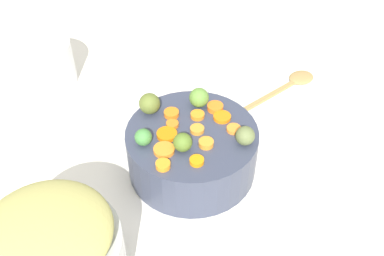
{
  "coord_description": "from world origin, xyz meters",
  "views": [
    {
      "loc": [
        0.58,
        0.13,
        0.69
      ],
      "look_at": [
        -0.02,
        -0.01,
        0.13
      ],
      "focal_mm": 40.6,
      "sensor_mm": 36.0,
      "label": 1
    }
  ],
  "objects": [
    {
      "name": "carrot_slice_9",
      "position": [
        -0.07,
        -0.01,
        0.13
      ],
      "size": [
        0.03,
        0.03,
        0.01
      ],
      "primitive_type": "cylinder",
      "rotation": [
        0.0,
        0.0,
        1.8
      ],
      "color": "orange",
      "rests_on": "serving_bowl_carrots"
    },
    {
      "name": "brussels_sprout_3",
      "position": [
        -0.06,
        -0.11,
        0.14
      ],
      "size": [
        0.04,
        0.04,
        0.04
      ],
      "primitive_type": "sphere",
      "color": "#5E6C2C",
      "rests_on": "serving_bowl_carrots"
    },
    {
      "name": "wooden_spoon",
      "position": [
        -0.35,
        0.17,
        0.03
      ],
      "size": [
        0.26,
        0.22,
        0.01
      ],
      "color": "#A6844C",
      "rests_on": "tabletop"
    },
    {
      "name": "carrot_slice_8",
      "position": [
        -0.03,
        0.0,
        0.13
      ],
      "size": [
        0.03,
        0.03,
        0.01
      ],
      "primitive_type": "cylinder",
      "rotation": [
        0.0,
        0.0,
        4.58
      ],
      "color": "orange",
      "rests_on": "serving_bowl_carrots"
    },
    {
      "name": "carrot_slice_5",
      "position": [
        0.0,
        -0.05,
        0.13
      ],
      "size": [
        0.04,
        0.04,
        0.01
      ],
      "primitive_type": "cylinder",
      "rotation": [
        0.0,
        0.0,
        0.04
      ],
      "color": "orange",
      "rests_on": "serving_bowl_carrots"
    },
    {
      "name": "tabletop",
      "position": [
        0.0,
        0.0,
        0.01
      ],
      "size": [
        2.4,
        2.4,
        0.02
      ],
      "primitive_type": "cube",
      "color": "white",
      "rests_on": "ground"
    },
    {
      "name": "carrot_slice_6",
      "position": [
        -0.1,
        0.02,
        0.13
      ],
      "size": [
        0.04,
        0.04,
        0.01
      ],
      "primitive_type": "cylinder",
      "rotation": [
        0.0,
        0.0,
        6.14
      ],
      "color": "orange",
      "rests_on": "serving_bowl_carrots"
    },
    {
      "name": "casserole_dish",
      "position": [
        -0.23,
        -0.46,
        0.08
      ],
      "size": [
        0.19,
        0.19,
        0.11
      ],
      "primitive_type": "cylinder",
      "color": "white",
      "rests_on": "tabletop"
    },
    {
      "name": "stuffing_mound",
      "position": [
        0.28,
        -0.15,
        0.17
      ],
      "size": [
        0.2,
        0.2,
        0.05
      ],
      "primitive_type": "ellipsoid",
      "color": "tan",
      "rests_on": "metal_pot"
    },
    {
      "name": "carrot_slice_2",
      "position": [
        -0.06,
        -0.06,
        0.13
      ],
      "size": [
        0.04,
        0.04,
        0.01
      ],
      "primitive_type": "cylinder",
      "rotation": [
        0.0,
        0.0,
        2.55
      ],
      "color": "orange",
      "rests_on": "serving_bowl_carrots"
    },
    {
      "name": "brussels_sprout_0",
      "position": [
        -0.01,
        0.09,
        0.14
      ],
      "size": [
        0.04,
        0.04,
        0.04
      ],
      "primitive_type": "sphere",
      "color": "#606D3E",
      "rests_on": "serving_bowl_carrots"
    },
    {
      "name": "serving_bowl_carrots",
      "position": [
        -0.02,
        -0.01,
        0.07
      ],
      "size": [
        0.26,
        0.26,
        0.1
      ],
      "primitive_type": "cylinder",
      "color": "#363C50",
      "rests_on": "tabletop"
    },
    {
      "name": "carrot_slice_1",
      "position": [
        0.01,
        0.02,
        0.13
      ],
      "size": [
        0.04,
        0.04,
        0.01
      ],
      "primitive_type": "cylinder",
      "rotation": [
        0.0,
        0.0,
        5.17
      ],
      "color": "orange",
      "rests_on": "serving_bowl_carrots"
    },
    {
      "name": "carrot_slice_10",
      "position": [
        -0.04,
        0.07,
        0.13
      ],
      "size": [
        0.03,
        0.03,
        0.01
      ],
      "primitive_type": "cylinder",
      "rotation": [
        0.0,
        0.0,
        3.19
      ],
      "color": "orange",
      "rests_on": "serving_bowl_carrots"
    },
    {
      "name": "carrot_slice_3",
      "position": [
        -0.07,
        0.04,
        0.13
      ],
      "size": [
        0.05,
        0.05,
        0.01
      ],
      "primitive_type": "cylinder",
      "rotation": [
        0.0,
        0.0,
        1.15
      ],
      "color": "orange",
      "rests_on": "serving_bowl_carrots"
    },
    {
      "name": "carrot_slice_4",
      "position": [
        0.08,
        -0.04,
        0.13
      ],
      "size": [
        0.03,
        0.03,
        0.01
      ],
      "primitive_type": "cylinder",
      "rotation": [
        0.0,
        0.0,
        6.14
      ],
      "color": "orange",
      "rests_on": "serving_bowl_carrots"
    },
    {
      "name": "brussels_sprout_4",
      "position": [
        0.03,
        -0.09,
        0.14
      ],
      "size": [
        0.03,
        0.03,
        0.03
      ],
      "primitive_type": "sphere",
      "color": "#45843E",
      "rests_on": "serving_bowl_carrots"
    },
    {
      "name": "brussels_sprout_2",
      "position": [
        -0.1,
        -0.01,
        0.14
      ],
      "size": [
        0.04,
        0.04,
        0.04
      ],
      "primitive_type": "sphere",
      "color": "#5B8835",
      "rests_on": "serving_bowl_carrots"
    },
    {
      "name": "carrot_slice_0",
      "position": [
        -0.03,
        -0.05,
        0.13
      ],
      "size": [
        0.03,
        0.03,
        0.01
      ],
      "primitive_type": "cylinder",
      "rotation": [
        0.0,
        0.0,
        3.51
      ],
      "color": "orange",
      "rests_on": "serving_bowl_carrots"
    },
    {
      "name": "carrot_slice_11",
      "position": [
        0.06,
        0.02,
        0.13
      ],
      "size": [
        0.03,
        0.03,
        0.01
      ],
      "primitive_type": "cylinder",
      "rotation": [
        0.0,
        0.0,
        3.01
      ],
      "color": "orange",
      "rests_on": "serving_bowl_carrots"
    },
    {
      "name": "carrot_slice_7",
      "position": [
        0.04,
        -0.05,
        0.13
      ],
      "size": [
        0.05,
        0.05,
        0.01
      ],
      "primitive_type": "cylinder",
      "rotation": [
        0.0,
        0.0,
        5.94
      ],
      "color": "orange",
      "rests_on": "serving_bowl_carrots"
    },
    {
      "name": "brussels_sprout_1",
      "position": [
        0.03,
        -0.02,
        0.14
      ],
      "size": [
        0.04,
        0.04,
        0.04
      ],
      "primitive_type": "sphere",
      "color": "#537127",
      "rests_on": "serving_bowl_carrots"
    }
  ]
}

